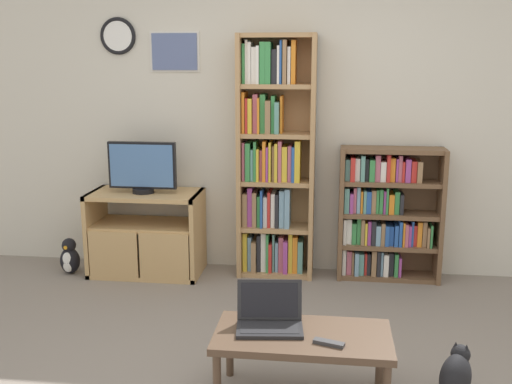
{
  "coord_description": "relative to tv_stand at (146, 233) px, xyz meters",
  "views": [
    {
      "loc": [
        0.4,
        -3.02,
        1.81
      ],
      "look_at": [
        -0.11,
        1.09,
        0.88
      ],
      "focal_mm": 42.0,
      "sensor_mm": 36.0,
      "label": 1
    }
  ],
  "objects": [
    {
      "name": "wall_back",
      "position": [
        1.12,
        0.32,
        0.95
      ],
      "size": [
        6.11,
        0.09,
        2.6
      ],
      "color": "beige",
      "rests_on": "ground_plane"
    },
    {
      "name": "tv_stand",
      "position": [
        0.0,
        0.0,
        0.0
      ],
      "size": [
        0.93,
        0.5,
        0.71
      ],
      "color": "tan",
      "rests_on": "ground_plane"
    },
    {
      "name": "television",
      "position": [
        -0.01,
        -0.01,
        0.57
      ],
      "size": [
        0.57,
        0.18,
        0.43
      ],
      "color": "black",
      "rests_on": "tv_stand"
    },
    {
      "name": "bookshelf_tall",
      "position": [
        1.06,
        0.14,
        0.61
      ],
      "size": [
        0.63,
        0.3,
        2.0
      ],
      "color": "tan",
      "rests_on": "ground_plane"
    },
    {
      "name": "bookshelf_short",
      "position": [
        1.99,
        0.15,
        0.19
      ],
      "size": [
        0.84,
        0.27,
        1.1
      ],
      "color": "brown",
      "rests_on": "ground_plane"
    },
    {
      "name": "coffee_table",
      "position": [
        1.41,
        -1.79,
        -0.02
      ],
      "size": [
        0.94,
        0.48,
        0.38
      ],
      "color": "#4C3828",
      "rests_on": "ground_plane"
    },
    {
      "name": "laptop",
      "position": [
        1.23,
        -1.73,
        0.09
      ],
      "size": [
        0.38,
        0.29,
        0.24
      ],
      "rotation": [
        0.0,
        0.0,
        0.11
      ],
      "color": "#232326",
      "rests_on": "coffee_table"
    },
    {
      "name": "remote_near_laptop",
      "position": [
        1.55,
        -1.9,
        0.04
      ],
      "size": [
        0.17,
        0.09,
        0.02
      ],
      "rotation": [
        0.0,
        0.0,
        1.26
      ],
      "color": "#38383A",
      "rests_on": "coffee_table"
    },
    {
      "name": "cat",
      "position": [
        2.24,
        -1.69,
        -0.22
      ],
      "size": [
        0.26,
        0.51,
        0.3
      ],
      "rotation": [
        0.0,
        0.0,
        -0.46
      ],
      "color": "black",
      "rests_on": "ground_plane"
    },
    {
      "name": "penguin_figurine",
      "position": [
        -0.65,
        -0.09,
        -0.21
      ],
      "size": [
        0.17,
        0.15,
        0.31
      ],
      "color": "black",
      "rests_on": "ground_plane"
    }
  ]
}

